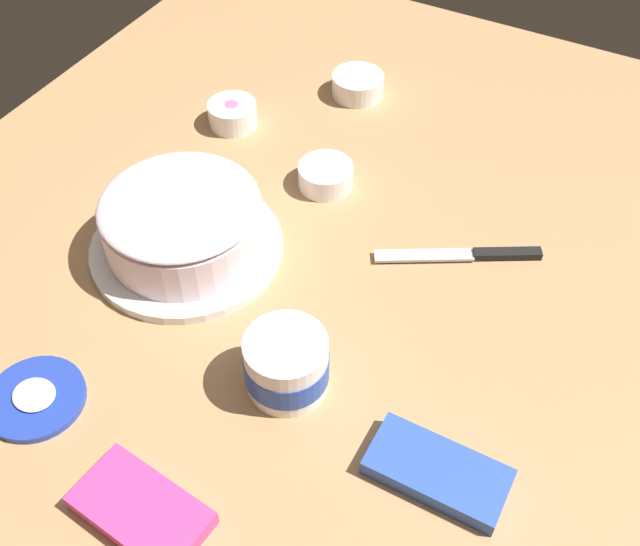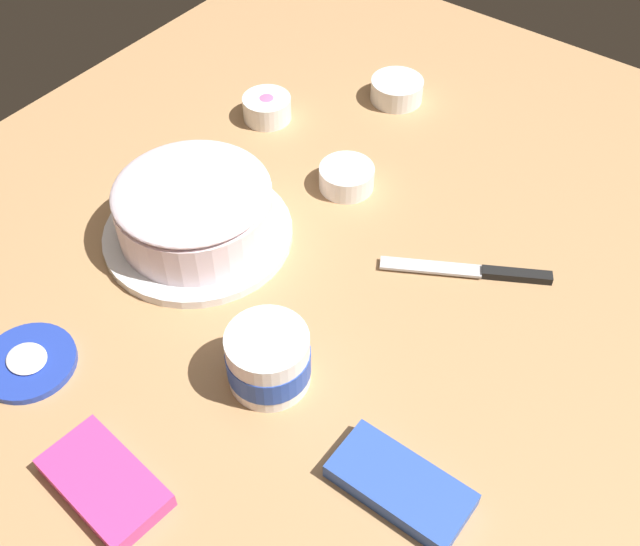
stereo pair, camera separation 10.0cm
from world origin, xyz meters
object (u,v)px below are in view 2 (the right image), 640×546
at_px(sprinkle_bowl_rainbow, 347,176).
at_px(sprinkle_bowl_orange, 397,89).
at_px(candy_box_lower, 104,483).
at_px(candy_box_upper, 400,485).
at_px(frosting_tub, 268,358).
at_px(frosted_cake, 195,212).
at_px(frosting_tub_lid, 28,362).
at_px(spreading_knife, 481,272).
at_px(sprinkle_bowl_pink, 267,107).

xyz_separation_m(sprinkle_bowl_rainbow, sprinkle_bowl_orange, (0.06, -0.24, 0.00)).
bearing_deg(candy_box_lower, candy_box_upper, -137.69).
height_order(frosting_tub, candy_box_lower, frosting_tub).
distance_m(candy_box_lower, candy_box_upper, 0.32).
bearing_deg(frosted_cake, sprinkle_bowl_orange, -95.34).
height_order(candy_box_lower, candy_box_upper, same).
distance_m(frosting_tub, candy_box_upper, 0.21).
distance_m(frosting_tub, frosting_tub_lid, 0.30).
height_order(spreading_knife, sprinkle_bowl_pink, sprinkle_bowl_pink).
relative_size(sprinkle_bowl_rainbow, candy_box_upper, 0.54).
bearing_deg(sprinkle_bowl_orange, frosting_tub, 108.47).
distance_m(frosted_cake, sprinkle_bowl_rainbow, 0.25).
bearing_deg(spreading_knife, sprinkle_bowl_rainbow, -8.54).
relative_size(sprinkle_bowl_orange, candy_box_lower, 0.62).
bearing_deg(candy_box_upper, frosted_cake, -19.19).
distance_m(frosting_tub_lid, candy_box_lower, 0.21).
relative_size(frosted_cake, frosting_tub_lid, 2.28).
bearing_deg(frosting_tub, spreading_knife, -112.04).
bearing_deg(frosting_tub, frosted_cake, -28.17).
distance_m(sprinkle_bowl_rainbow, candy_box_lower, 0.57).
distance_m(frosting_tub_lid, sprinkle_bowl_orange, 0.75).
xyz_separation_m(spreading_knife, sprinkle_bowl_rainbow, (0.26, -0.04, 0.01)).
relative_size(frosting_tub, spreading_knife, 0.48).
bearing_deg(candy_box_upper, candy_box_lower, 36.43).
height_order(sprinkle_bowl_rainbow, sprinkle_bowl_pink, sprinkle_bowl_pink).
bearing_deg(frosted_cake, candy_box_upper, 160.71).
xyz_separation_m(frosting_tub, sprinkle_bowl_rainbow, (0.13, -0.35, -0.02)).
relative_size(frosting_tub_lid, candy_box_lower, 0.81).
relative_size(spreading_knife, candy_box_lower, 1.46).
relative_size(candy_box_lower, candy_box_upper, 0.94).
bearing_deg(sprinkle_bowl_pink, spreading_knife, 167.80).
bearing_deg(sprinkle_bowl_orange, candy_box_lower, 100.07).
relative_size(frosting_tub_lid, sprinkle_bowl_orange, 1.32).
bearing_deg(sprinkle_bowl_pink, candy_box_upper, 141.50).
xyz_separation_m(sprinkle_bowl_pink, candy_box_lower, (-0.29, 0.63, -0.01)).
distance_m(frosted_cake, sprinkle_bowl_orange, 0.46).
bearing_deg(candy_box_lower, sprinkle_bowl_orange, -73.95).
bearing_deg(frosting_tub, frosting_tub_lid, 33.16).
distance_m(sprinkle_bowl_pink, candy_box_upper, 0.70).
height_order(frosted_cake, candy_box_upper, frosted_cake).
distance_m(sprinkle_bowl_pink, candy_box_lower, 0.69).
bearing_deg(sprinkle_bowl_orange, sprinkle_bowl_rainbow, 104.94).
xyz_separation_m(frosting_tub_lid, spreading_knife, (-0.38, -0.47, -0.00)).
relative_size(sprinkle_bowl_rainbow, sprinkle_bowl_orange, 0.94).
bearing_deg(sprinkle_bowl_orange, candy_box_upper, 123.34).
height_order(frosting_tub_lid, sprinkle_bowl_pink, sprinkle_bowl_pink).
bearing_deg(candy_box_upper, sprinkle_bowl_rainbow, -47.68).
bearing_deg(sprinkle_bowl_pink, frosting_tub_lid, 98.69).
height_order(frosting_tub, spreading_knife, frosting_tub).
height_order(sprinkle_bowl_pink, candy_box_lower, sprinkle_bowl_pink).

